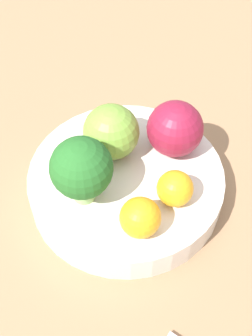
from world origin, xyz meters
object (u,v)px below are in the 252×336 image
(apple_green, at_px, (111,132))
(orange_back, at_px, (140,218))
(broccoli, at_px, (81,169))
(apple_red, at_px, (175,129))
(orange_front, at_px, (175,188))
(bowl, at_px, (126,184))

(apple_green, relative_size, orange_back, 1.51)
(broccoli, distance_m, apple_red, 0.11)
(broccoli, relative_size, orange_front, 2.07)
(apple_red, height_order, orange_back, apple_red)
(broccoli, xyz_separation_m, orange_front, (0.08, 0.03, -0.02))
(bowl, bearing_deg, broccoli, -126.53)
(bowl, relative_size, broccoli, 2.74)
(broccoli, xyz_separation_m, apple_red, (0.06, 0.09, -0.01))
(apple_red, xyz_separation_m, orange_back, (-0.00, -0.11, -0.01))
(apple_red, relative_size, apple_green, 1.01)
(apple_red, xyz_separation_m, orange_front, (0.02, -0.06, -0.01))
(orange_front, bearing_deg, broccoli, -162.73)
(bowl, xyz_separation_m, orange_front, (0.06, -0.01, 0.03))
(broccoli, bearing_deg, orange_front, 17.27)
(broccoli, relative_size, apple_red, 1.25)
(apple_green, distance_m, orange_front, 0.09)
(apple_red, distance_m, orange_back, 0.11)
(bowl, distance_m, orange_back, 0.08)
(orange_back, bearing_deg, broccoli, 164.91)
(apple_red, distance_m, orange_front, 0.07)
(broccoli, xyz_separation_m, orange_back, (0.06, -0.02, -0.02))
(bowl, height_order, orange_front, orange_front)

